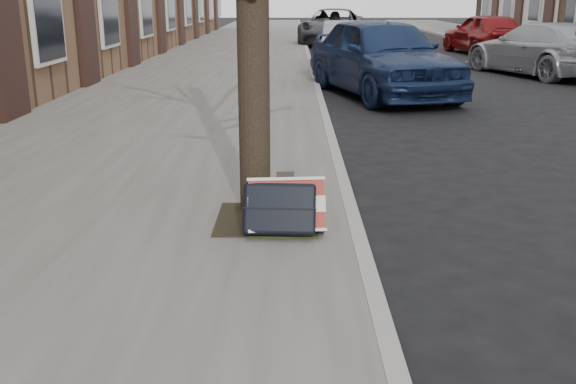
{
  "coord_description": "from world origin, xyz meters",
  "views": [
    {
      "loc": [
        -1.78,
        -3.97,
        1.95
      ],
      "look_at": [
        -1.82,
        0.8,
        0.49
      ],
      "focal_mm": 40.0,
      "sensor_mm": 36.0,
      "label": 1
    }
  ],
  "objects_px": {
    "car_near_front": "(382,56)",
    "car_near_mid": "(349,47)",
    "suitcase_navy": "(280,209)",
    "suitcase_red": "(286,206)"
  },
  "relations": [
    {
      "from": "car_near_front",
      "to": "car_near_mid",
      "type": "height_order",
      "value": "car_near_front"
    },
    {
      "from": "suitcase_red",
      "to": "car_near_mid",
      "type": "distance_m",
      "value": 12.93
    },
    {
      "from": "suitcase_red",
      "to": "suitcase_navy",
      "type": "relative_size",
      "value": 1.04
    },
    {
      "from": "car_near_mid",
      "to": "suitcase_red",
      "type": "bearing_deg",
      "value": -91.29
    },
    {
      "from": "suitcase_navy",
      "to": "car_near_front",
      "type": "relative_size",
      "value": 0.12
    },
    {
      "from": "suitcase_red",
      "to": "car_near_mid",
      "type": "relative_size",
      "value": 0.15
    },
    {
      "from": "car_near_front",
      "to": "car_near_mid",
      "type": "distance_m",
      "value": 4.55
    },
    {
      "from": "suitcase_navy",
      "to": "car_near_mid",
      "type": "height_order",
      "value": "car_near_mid"
    },
    {
      "from": "suitcase_navy",
      "to": "car_near_mid",
      "type": "distance_m",
      "value": 12.98
    },
    {
      "from": "car_near_front",
      "to": "car_near_mid",
      "type": "relative_size",
      "value": 1.17
    }
  ]
}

